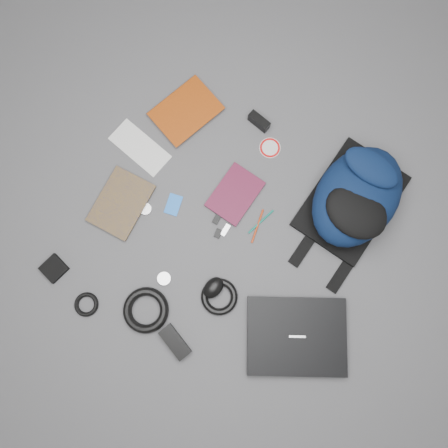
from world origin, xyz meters
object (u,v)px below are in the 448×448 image
at_px(backpack, 357,197).
at_px(compact_camera, 259,121).
at_px(textbook_red, 171,94).
at_px(dvd_case, 235,194).
at_px(pouch, 54,268).
at_px(mouse, 213,288).
at_px(laptop, 296,336).
at_px(comic_book, 101,193).
at_px(power_brick, 175,342).

distance_m(backpack, compact_camera, 0.49).
distance_m(textbook_red, dvd_case, 0.49).
distance_m(backpack, pouch, 1.19).
bearing_deg(textbook_red, dvd_case, -8.43).
distance_m(textbook_red, mouse, 0.81).
bearing_deg(textbook_red, laptop, -13.59).
height_order(laptop, textbook_red, laptop).
relative_size(backpack, compact_camera, 5.09).
bearing_deg(compact_camera, textbook_red, -158.27).
relative_size(dvd_case, mouse, 2.34).
bearing_deg(textbook_red, comic_book, -73.73).
bearing_deg(backpack, textbook_red, -177.13).
height_order(dvd_case, power_brick, power_brick).
bearing_deg(mouse, power_brick, -85.20).
bearing_deg(mouse, textbook_red, 143.02).
distance_m(laptop, compact_camera, 0.86).
bearing_deg(mouse, dvd_case, 117.30).
bearing_deg(laptop, power_brick, -176.20).
bearing_deg(backpack, laptop, -79.03).
bearing_deg(laptop, pouch, 165.78).
distance_m(comic_book, mouse, 0.58).
relative_size(laptop, power_brick, 2.77).
xyz_separation_m(backpack, comic_book, (-0.90, -0.42, -0.09)).
relative_size(laptop, textbook_red, 1.43).
height_order(compact_camera, mouse, compact_camera).
height_order(power_brick, pouch, power_brick).
bearing_deg(compact_camera, pouch, -103.15).
relative_size(textbook_red, mouse, 2.85).
distance_m(textbook_red, comic_book, 0.49).
height_order(textbook_red, comic_book, textbook_red).
xyz_separation_m(comic_book, pouch, (-0.02, -0.34, 0.00)).
height_order(backpack, dvd_case, backpack).
bearing_deg(pouch, backpack, 39.71).
distance_m(backpack, laptop, 0.57).
relative_size(compact_camera, mouse, 1.01).
height_order(textbook_red, mouse, mouse).
relative_size(laptop, dvd_case, 1.73).
bearing_deg(backpack, comic_book, -147.29).
height_order(laptop, pouch, laptop).
bearing_deg(textbook_red, mouse, -27.79).
xyz_separation_m(laptop, compact_camera, (-0.50, 0.70, 0.01)).
relative_size(textbook_red, pouch, 3.10).
distance_m(textbook_red, pouch, 0.84).
bearing_deg(power_brick, mouse, 105.84).
xyz_separation_m(comic_book, compact_camera, (0.43, 0.54, 0.02)).
xyz_separation_m(backpack, textbook_red, (-0.85, 0.07, -0.08)).
relative_size(comic_book, mouse, 2.75).
distance_m(laptop, comic_book, 0.94).
bearing_deg(power_brick, pouch, -158.95).
bearing_deg(compact_camera, backpack, -1.73).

